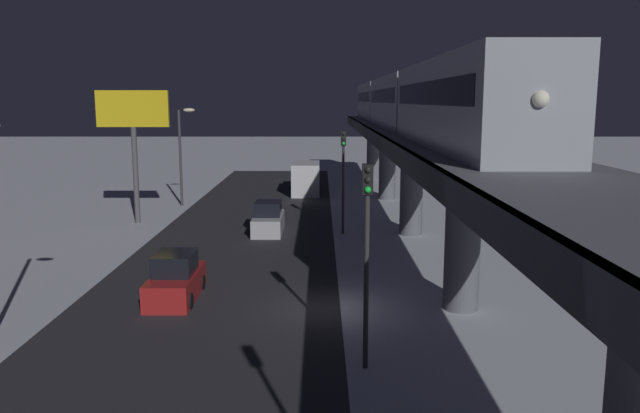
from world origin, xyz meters
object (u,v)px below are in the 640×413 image
(traffic_light_near, at_px, (367,237))
(box_truck, at_px, (306,178))
(sedan_silver, at_px, (268,220))
(traffic_light_mid, at_px, (343,167))
(commercial_billboard, at_px, (133,122))
(sedan_red, at_px, (175,280))
(subway_train, at_px, (402,101))

(traffic_light_near, bearing_deg, box_truck, -85.92)
(sedan_silver, height_order, traffic_light_mid, traffic_light_mid)
(traffic_light_near, distance_m, commercial_billboard, 27.47)
(sedan_silver, distance_m, traffic_light_mid, 5.82)
(traffic_light_near, relative_size, traffic_light_mid, 1.00)
(sedan_red, height_order, traffic_light_near, traffic_light_near)
(sedan_red, height_order, traffic_light_mid, traffic_light_mid)
(sedan_silver, height_order, commercial_billboard, commercial_billboard)
(sedan_red, xyz_separation_m, traffic_light_near, (-7.50, 6.96, 3.41))
(sedan_red, distance_m, traffic_light_mid, 15.42)
(box_truck, distance_m, traffic_light_mid, 18.25)
(commercial_billboard, bearing_deg, traffic_light_near, 120.48)
(sedan_silver, bearing_deg, sedan_red, -101.73)
(box_truck, bearing_deg, traffic_light_mid, 98.61)
(subway_train, relative_size, sedan_red, 12.96)
(subway_train, xyz_separation_m, commercial_billboard, (18.08, 1.78, -1.38))
(traffic_light_mid, bearing_deg, subway_train, -128.19)
(box_truck, bearing_deg, traffic_light_near, 94.08)
(sedan_red, height_order, commercial_billboard, commercial_billboard)
(sedan_red, bearing_deg, box_truck, -98.84)
(traffic_light_mid, relative_size, commercial_billboard, 0.72)
(traffic_light_mid, bearing_deg, sedan_silver, -5.55)
(traffic_light_near, relative_size, commercial_billboard, 0.72)
(traffic_light_mid, xyz_separation_m, commercial_billboard, (13.87, -3.57, 2.63))
(sedan_silver, bearing_deg, traffic_light_near, -77.05)
(sedan_red, bearing_deg, traffic_light_mid, -119.92)
(sedan_red, height_order, sedan_silver, same)
(sedan_red, distance_m, sedan_silver, 13.78)
(traffic_light_near, xyz_separation_m, commercial_billboard, (13.87, -23.56, 2.63))
(sedan_red, bearing_deg, subway_train, -122.50)
(subway_train, distance_m, box_truck, 15.82)
(box_truck, xyz_separation_m, traffic_light_near, (-2.70, 37.81, 2.85))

